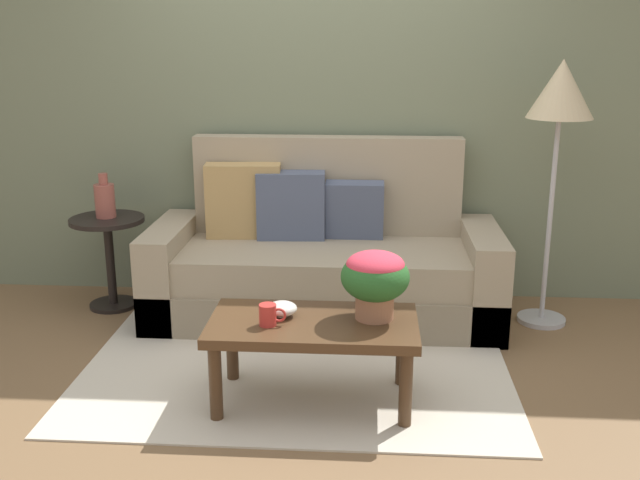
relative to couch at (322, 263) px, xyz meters
The scene contains 11 objects.
ground_plane 0.92m from the couch, 95.73° to the right, with size 14.00×14.00×0.00m, color brown.
wall_back 1.23m from the couch, 100.48° to the left, with size 6.40×0.12×2.95m, color slate.
area_rug 0.88m from the couch, 96.00° to the right, with size 2.27×1.64×0.01m, color beige.
couch is the anchor object (origin of this frame).
coffee_table 1.19m from the couch, 88.27° to the right, with size 1.00×0.54×0.43m.
side_table 1.39m from the couch, behind, with size 0.47×0.47×0.60m.
floor_lamp 1.72m from the couch, ahead, with size 0.38×0.38×1.61m.
potted_plant 1.22m from the couch, 73.92° to the right, with size 0.33×0.33×0.33m.
coffee_mug 1.28m from the couch, 97.59° to the right, with size 0.13×0.08×0.10m.
snack_bowl 1.16m from the couch, 95.92° to the right, with size 0.15×0.15×0.07m.
table_vase 1.45m from the couch, behind, with size 0.13×0.13×0.29m.
Camera 1 is at (0.38, -3.58, 1.75)m, focal length 41.19 mm.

